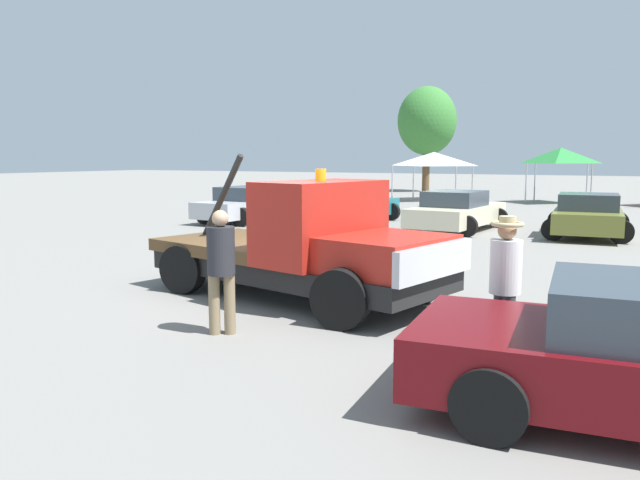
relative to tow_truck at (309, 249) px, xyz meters
The scene contains 11 objects.
ground_plane 0.96m from the tow_truck, 166.63° to the left, with size 160.00×160.00×0.00m, color gray.
tow_truck is the anchor object (origin of this frame).
person_near_truck 3.97m from the tow_truck, 24.96° to the right, with size 0.39×0.39×1.76m.
person_at_hood 2.37m from the tow_truck, 92.25° to the right, with size 0.39×0.39×1.74m.
parked_car_silver 13.49m from the tow_truck, 128.07° to the left, with size 2.67×5.02×1.34m.
parked_car_teal 12.57m from the tow_truck, 111.02° to the left, with size 2.42×4.86×1.34m.
parked_car_cream 11.27m from the tow_truck, 92.51° to the left, with size 2.76×4.91×1.34m.
parked_car_olive 12.13m from the tow_truck, 73.11° to the left, with size 2.69×4.39×1.34m.
canopy_tent_white 25.91m from the tow_truck, 102.61° to the left, with size 3.66×3.66×2.72m.
canopy_tent_green 26.35m from the tow_truck, 87.86° to the left, with size 3.02×3.02×2.95m.
tree_left 35.16m from the tow_truck, 104.66° to the left, with size 4.13×4.13×7.37m.
Camera 1 is at (5.34, -9.32, 2.45)m, focal length 35.00 mm.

